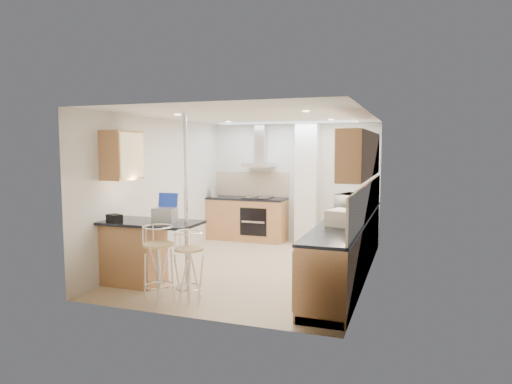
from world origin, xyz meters
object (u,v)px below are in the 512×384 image
(laptop, at_px, (165,215))
(bread_bin, at_px, (342,218))
(microwave, at_px, (351,203))
(bar_stool_end, at_px, (189,267))
(bar_stool_near, at_px, (159,264))

(laptop, distance_m, bread_bin, 2.48)
(microwave, height_order, laptop, microwave)
(bar_stool_end, distance_m, bread_bin, 2.18)
(laptop, height_order, bar_stool_end, laptop)
(bar_stool_near, bearing_deg, bread_bin, 34.98)
(microwave, bearing_deg, bar_stool_end, 166.41)
(microwave, xyz_separation_m, bar_stool_end, (-1.68, -2.61, -0.60))
(laptop, xyz_separation_m, bread_bin, (2.38, 0.70, -0.02))
(bar_stool_near, distance_m, bar_stool_end, 0.40)
(bar_stool_end, bearing_deg, bread_bin, -8.94)
(microwave, xyz_separation_m, bar_stool_near, (-2.08, -2.68, -0.57))
(bar_stool_near, relative_size, bar_stool_end, 1.06)
(laptop, height_order, bread_bin, laptop)
(bar_stool_near, xyz_separation_m, bread_bin, (2.14, 1.27, 0.52))
(microwave, relative_size, bread_bin, 1.32)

